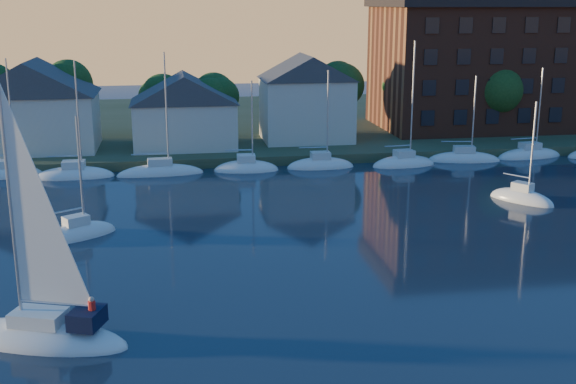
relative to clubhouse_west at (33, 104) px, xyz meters
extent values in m
cube|color=#374226|center=(22.00, 17.00, -5.93)|extent=(160.00, 50.00, 2.00)
cube|color=brown|center=(22.00, -6.00, -5.93)|extent=(120.00, 3.00, 1.00)
cube|color=beige|center=(0.00, 0.00, -1.93)|extent=(13.00, 9.00, 6.00)
cube|color=beige|center=(16.00, -1.00, -2.43)|extent=(11.00, 8.00, 5.00)
cube|color=beige|center=(30.00, 1.00, -1.43)|extent=(10.00, 8.00, 7.00)
cube|color=brown|center=(56.00, 7.00, 2.57)|extent=(30.00, 16.00, 15.00)
cylinder|color=#3A291A|center=(-4.00, 5.00, -3.18)|extent=(0.50, 0.50, 3.50)
sphere|color=#173814|center=(-4.00, 5.00, 1.27)|extent=(5.40, 5.40, 5.40)
cylinder|color=#3A291A|center=(4.00, 5.00, -3.18)|extent=(0.50, 0.50, 3.50)
sphere|color=#173814|center=(4.00, 5.00, 1.27)|extent=(5.40, 5.40, 5.40)
cylinder|color=#3A291A|center=(12.00, 5.00, -3.18)|extent=(0.50, 0.50, 3.50)
sphere|color=#173814|center=(12.00, 5.00, 1.27)|extent=(5.40, 5.40, 5.40)
cylinder|color=#3A291A|center=(20.00, 5.00, -3.18)|extent=(0.50, 0.50, 3.50)
sphere|color=#173814|center=(20.00, 5.00, 1.27)|extent=(5.40, 5.40, 5.40)
cylinder|color=#3A291A|center=(28.00, 5.00, -3.18)|extent=(0.50, 0.50, 3.50)
sphere|color=#173814|center=(28.00, 5.00, 1.27)|extent=(5.40, 5.40, 5.40)
cylinder|color=#3A291A|center=(36.00, 5.00, -3.18)|extent=(0.50, 0.50, 3.50)
sphere|color=#173814|center=(36.00, 5.00, 1.27)|extent=(5.40, 5.40, 5.40)
cylinder|color=#3A291A|center=(44.00, 5.00, -3.18)|extent=(0.50, 0.50, 3.50)
sphere|color=#173814|center=(44.00, 5.00, 1.27)|extent=(5.40, 5.40, 5.40)
cylinder|color=#3A291A|center=(52.00, 5.00, -3.18)|extent=(0.50, 0.50, 3.50)
sphere|color=#173814|center=(52.00, 5.00, 1.27)|extent=(5.40, 5.40, 5.40)
cylinder|color=#3A291A|center=(60.00, 5.00, -3.18)|extent=(0.50, 0.50, 3.50)
sphere|color=#173814|center=(60.00, 5.00, 1.27)|extent=(5.40, 5.40, 5.40)
ellipsoid|color=silver|center=(-2.00, -9.00, -5.93)|extent=(7.50, 2.40, 2.20)
cube|color=silver|center=(-2.00, -9.00, -4.63)|extent=(2.10, 1.32, 0.70)
cylinder|color=#A5A8AD|center=(-1.25, -9.00, 0.02)|extent=(0.16, 0.16, 10.00)
ellipsoid|color=silver|center=(6.00, -9.00, -5.93)|extent=(7.50, 2.40, 2.20)
cube|color=silver|center=(6.00, -9.00, -4.63)|extent=(2.10, 1.32, 0.70)
cylinder|color=#A5A8AD|center=(6.75, -9.00, 0.02)|extent=(0.16, 0.16, 10.00)
cylinder|color=#A5A8AD|center=(5.17, -9.00, -3.78)|extent=(3.15, 0.12, 0.12)
ellipsoid|color=silver|center=(14.00, -9.00, -5.93)|extent=(7.50, 2.40, 2.20)
cube|color=silver|center=(14.00, -9.00, -4.63)|extent=(2.10, 1.32, 0.70)
cylinder|color=#A5A8AD|center=(14.75, -9.00, 0.02)|extent=(0.16, 0.16, 10.00)
cylinder|color=#A5A8AD|center=(13.17, -9.00, -3.78)|extent=(3.15, 0.12, 0.12)
ellipsoid|color=silver|center=(22.00, -9.00, -5.93)|extent=(7.50, 2.40, 2.20)
cube|color=silver|center=(22.00, -9.00, -4.63)|extent=(2.10, 1.32, 0.70)
cylinder|color=#A5A8AD|center=(22.75, -9.00, 0.02)|extent=(0.16, 0.16, 10.00)
cylinder|color=#A5A8AD|center=(21.17, -9.00, -3.78)|extent=(3.15, 0.12, 0.12)
ellipsoid|color=silver|center=(30.00, -9.00, -5.93)|extent=(7.50, 2.40, 2.20)
cube|color=silver|center=(30.00, -9.00, -4.63)|extent=(2.10, 1.32, 0.70)
cylinder|color=#A5A8AD|center=(30.75, -9.00, 0.02)|extent=(0.16, 0.16, 10.00)
cylinder|color=#A5A8AD|center=(29.17, -9.00, -3.78)|extent=(3.15, 0.12, 0.12)
ellipsoid|color=silver|center=(38.00, -9.00, -5.93)|extent=(7.50, 2.40, 2.20)
cube|color=silver|center=(38.00, -9.00, -4.63)|extent=(2.10, 1.32, 0.70)
cylinder|color=#A5A8AD|center=(38.75, -9.00, 0.02)|extent=(0.16, 0.16, 10.00)
cylinder|color=#A5A8AD|center=(37.17, -9.00, -3.78)|extent=(3.15, 0.12, 0.12)
ellipsoid|color=silver|center=(46.00, -9.00, -5.93)|extent=(7.50, 2.40, 2.20)
cube|color=silver|center=(46.00, -9.00, -4.63)|extent=(2.10, 1.32, 0.70)
cylinder|color=#A5A8AD|center=(46.75, -9.00, 0.02)|extent=(0.16, 0.16, 10.00)
cylinder|color=#A5A8AD|center=(45.17, -9.00, -3.78)|extent=(3.15, 0.12, 0.12)
ellipsoid|color=silver|center=(54.00, -9.00, -5.93)|extent=(7.50, 2.40, 2.20)
cube|color=silver|center=(54.00, -9.00, -4.63)|extent=(2.10, 1.32, 0.70)
cylinder|color=#A5A8AD|center=(54.75, -9.00, 0.02)|extent=(0.16, 0.16, 10.00)
cylinder|color=#A5A8AD|center=(53.17, -9.00, -3.78)|extent=(3.15, 0.12, 0.12)
ellipsoid|color=silver|center=(7.59, -45.82, -5.93)|extent=(9.74, 5.97, 2.20)
cube|color=silver|center=(7.59, -45.82, -4.63)|extent=(3.00, 2.43, 0.70)
cylinder|color=#A5A8AD|center=(6.72, -45.51, 1.20)|extent=(0.16, 0.16, 12.36)
cylinder|color=#A5A8AD|center=(8.55, -46.17, -3.78)|extent=(3.70, 1.44, 0.12)
cube|color=black|center=(10.04, -46.71, -4.43)|extent=(1.93, 2.16, 0.90)
ellipsoid|color=silver|center=(7.45, -29.01, -5.93)|extent=(6.25, 5.00, 2.20)
cube|color=silver|center=(7.45, -29.01, -4.63)|extent=(2.04, 1.86, 0.70)
cylinder|color=#A5A8AD|center=(7.97, -28.68, -1.04)|extent=(0.16, 0.16, 7.88)
cylinder|color=#A5A8AD|center=(6.88, -29.38, -3.78)|extent=(2.23, 1.49, 0.12)
ellipsoid|color=silver|center=(43.92, -24.99, -5.93)|extent=(5.00, 5.94, 2.20)
cube|color=silver|center=(43.92, -24.99, -4.63)|extent=(1.84, 1.97, 0.70)
cylinder|color=#A5A8AD|center=(44.25, -25.47, -1.15)|extent=(0.16, 0.16, 7.67)
cylinder|color=#A5A8AD|center=(43.54, -24.46, -3.78)|extent=(1.52, 2.08, 0.12)
camera|label=1|loc=(14.50, -80.55, 10.56)|focal=45.00mm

